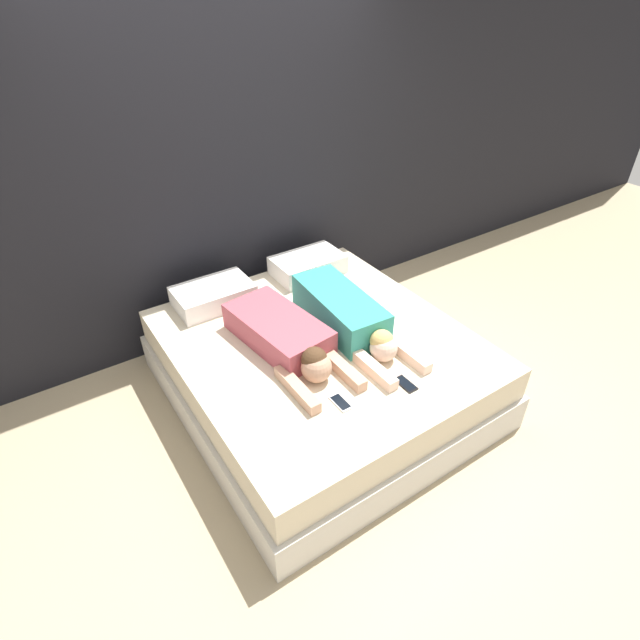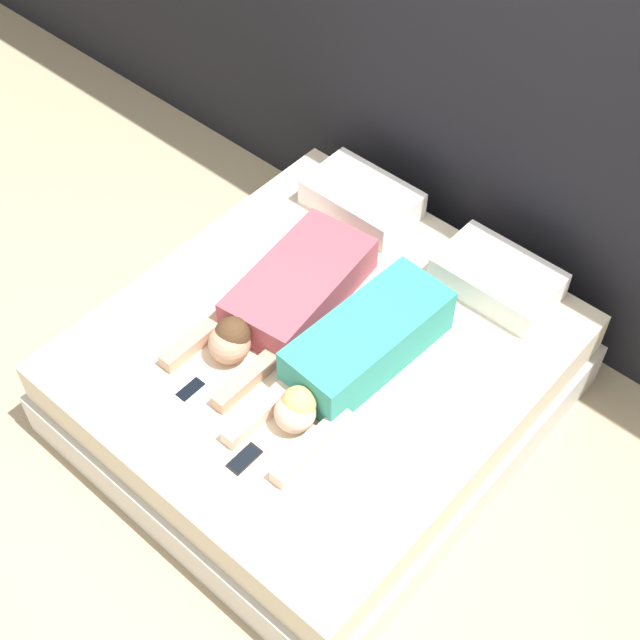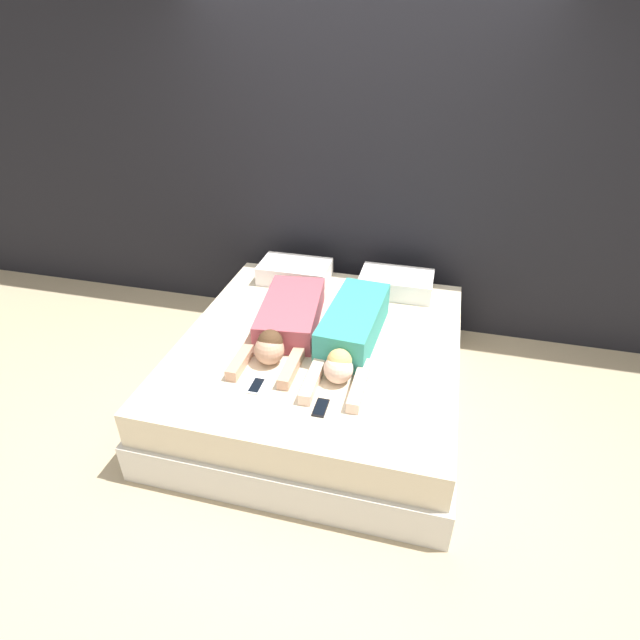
{
  "view_description": "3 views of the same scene",
  "coord_description": "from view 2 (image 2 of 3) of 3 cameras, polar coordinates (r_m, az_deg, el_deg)",
  "views": [
    {
      "loc": [
        -1.45,
        -2.17,
        2.48
      ],
      "look_at": [
        0.0,
        0.0,
        0.64
      ],
      "focal_mm": 28.0,
      "sensor_mm": 36.0,
      "label": 1
    },
    {
      "loc": [
        1.61,
        -1.83,
        3.58
      ],
      "look_at": [
        0.0,
        0.0,
        0.64
      ],
      "focal_mm": 50.0,
      "sensor_mm": 36.0,
      "label": 2
    },
    {
      "loc": [
        0.67,
        -2.64,
        2.35
      ],
      "look_at": [
        0.0,
        0.0,
        0.64
      ],
      "focal_mm": 28.0,
      "sensor_mm": 36.0,
      "label": 3
    }
  ],
  "objects": [
    {
      "name": "ground_plane",
      "position": [
        4.33,
        -0.0,
        -5.42
      ],
      "size": [
        12.0,
        12.0,
        0.0
      ],
      "primitive_type": "plane",
      "color": "tan"
    },
    {
      "name": "wall_back",
      "position": [
        4.09,
        11.18,
        15.48
      ],
      "size": [
        12.0,
        0.06,
        2.6
      ],
      "color": "black",
      "rests_on": "ground_plane"
    },
    {
      "name": "bed",
      "position": [
        4.13,
        -0.0,
        -3.53
      ],
      "size": [
        1.85,
        2.01,
        0.49
      ],
      "color": "beige",
      "rests_on": "ground_plane"
    },
    {
      "name": "pillow_head_left",
      "position": [
        4.46,
        2.69,
        7.77
      ],
      "size": [
        0.55,
        0.35,
        0.15
      ],
      "color": "white",
      "rests_on": "bed"
    },
    {
      "name": "pillow_head_right",
      "position": [
        4.16,
        11.3,
        2.67
      ],
      "size": [
        0.55,
        0.35,
        0.15
      ],
      "color": "white",
      "rests_on": "bed"
    },
    {
      "name": "person_left",
      "position": [
        3.98,
        -2.26,
        1.46
      ],
      "size": [
        0.46,
        1.08,
        0.21
      ],
      "color": "#B24C59",
      "rests_on": "bed"
    },
    {
      "name": "person_right",
      "position": [
        3.76,
        2.27,
        -2.12
      ],
      "size": [
        0.37,
        1.12,
        0.23
      ],
      "color": "teal",
      "rests_on": "bed"
    },
    {
      "name": "cell_phone_left",
      "position": [
        3.81,
        -8.29,
        -4.45
      ],
      "size": [
        0.07,
        0.15,
        0.01
      ],
      "color": "silver",
      "rests_on": "bed"
    },
    {
      "name": "cell_phone_right",
      "position": [
        3.6,
        -4.86,
        -8.84
      ],
      "size": [
        0.07,
        0.15,
        0.01
      ],
      "color": "black",
      "rests_on": "bed"
    }
  ]
}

